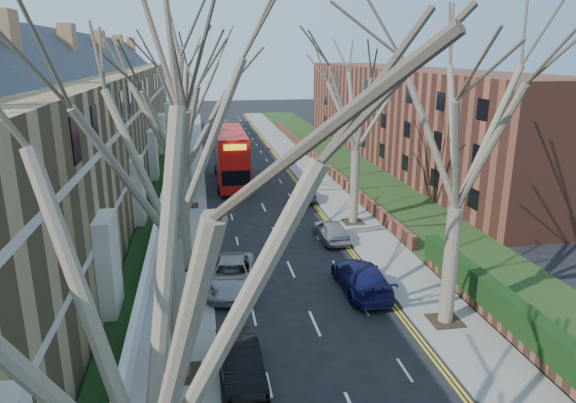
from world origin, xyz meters
name	(u,v)px	position (x,y,z in m)	size (l,w,h in m)	color
pavement_left	(187,175)	(-6.00, 39.00, 0.06)	(3.00, 102.00, 0.12)	slate
pavement_right	(307,170)	(6.00, 39.00, 0.06)	(3.00, 102.00, 0.12)	slate
terrace_left	(82,133)	(-13.65, 31.00, 5.53)	(9.70, 78.00, 13.60)	olive
flats_right	(402,115)	(17.46, 43.00, 4.98)	(13.97, 54.00, 10.00)	brown
front_wall_left	(165,191)	(-7.65, 31.00, 0.62)	(0.30, 78.00, 1.00)	white
grass_verge_right	(350,168)	(10.50, 39.00, 0.15)	(6.00, 102.00, 0.06)	#223C15
tree_left_near	(127,253)	(-5.70, -4.00, 8.93)	(9.80, 9.80, 13.73)	brown
tree_left_mid	(165,118)	(-5.70, 6.00, 9.56)	(10.50, 10.50, 14.71)	brown
tree_left_far	(177,100)	(-5.70, 16.00, 9.24)	(10.15, 10.15, 14.22)	brown
tree_left_dist	(182,81)	(-5.70, 28.00, 9.56)	(10.50, 10.50, 14.71)	brown
tree_right_mid	(466,106)	(5.70, 8.00, 9.56)	(10.50, 10.50, 14.71)	brown
tree_right_far	(358,90)	(5.70, 22.00, 9.24)	(10.15, 10.15, 14.22)	brown
double_decker_bus	(231,158)	(-1.91, 35.23, 2.33)	(2.91, 11.33, 4.72)	#AE0E0C
car_left_mid	(240,362)	(-3.56, 5.56, 0.68)	(1.45, 4.15, 1.37)	black
car_left_far	(232,275)	(-3.38, 13.20, 0.71)	(2.37, 5.14, 1.43)	#959499
car_right_near	(362,277)	(3.02, 11.74, 0.75)	(2.09, 5.15, 1.49)	#15174C
car_right_mid	(331,230)	(3.31, 19.08, 0.68)	(1.60, 3.99, 1.36)	gray
car_right_far	(304,193)	(3.48, 28.38, 0.64)	(1.35, 3.86, 1.27)	black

